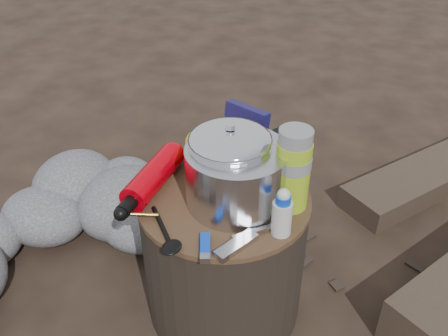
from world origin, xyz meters
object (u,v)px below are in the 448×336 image
at_px(thermos, 293,170).
at_px(travel_mug, 284,156).
at_px(stump, 224,255).
at_px(camping_pot, 230,163).
at_px(fuel_bottle, 153,176).

xyz_separation_m(thermos, travel_mug, (-0.05, 0.11, -0.04)).
xyz_separation_m(stump, travel_mug, (0.11, 0.15, 0.26)).
bearing_deg(camping_pot, fuel_bottle, -166.67).
bearing_deg(thermos, stump, -167.25).
height_order(stump, thermos, thermos).
relative_size(stump, camping_pot, 2.23).
bearing_deg(thermos, travel_mug, 114.72).
relative_size(fuel_bottle, thermos, 1.38).
distance_m(camping_pot, fuel_bottle, 0.20).
relative_size(camping_pot, fuel_bottle, 0.68).
relative_size(stump, fuel_bottle, 1.51).
height_order(camping_pot, travel_mug, camping_pot).
relative_size(camping_pot, travel_mug, 1.60).
bearing_deg(camping_pot, thermos, 8.35).
distance_m(camping_pot, thermos, 0.15).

